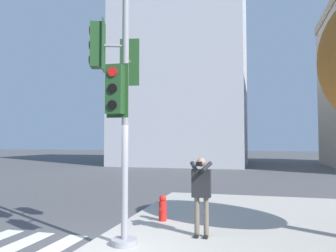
{
  "coord_description": "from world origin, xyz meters",
  "views": [
    {
      "loc": [
        2.77,
        -5.42,
        2.15
      ],
      "look_at": [
        1.07,
        0.96,
        2.49
      ],
      "focal_mm": 35.0,
      "sensor_mm": 36.0,
      "label": 1
    }
  ],
  "objects": [
    {
      "name": "person_photographer",
      "position": [
        1.64,
        1.61,
        1.15
      ],
      "size": [
        0.5,
        0.53,
        1.68
      ],
      "color": "black",
      "rests_on": "sidewalk_corner"
    },
    {
      "name": "fire_hydrant",
      "position": [
        0.45,
        2.76,
        0.47
      ],
      "size": [
        0.2,
        0.26,
        0.66
      ],
      "color": "red",
      "rests_on": "sidewalk_corner"
    },
    {
      "name": "sidewalk_corner",
      "position": [
        3.5,
        3.5,
        0.07
      ],
      "size": [
        8.0,
        8.0,
        0.14
      ],
      "color": "#ADA89E",
      "rests_on": "ground_plane"
    },
    {
      "name": "traffic_signal_pole",
      "position": [
        0.13,
        0.62,
        3.17
      ],
      "size": [
        0.97,
        1.45,
        5.18
      ],
      "color": "#939399",
      "rests_on": "sidewalk_corner"
    },
    {
      "name": "building_left",
      "position": [
        -4.16,
        27.58,
        10.44
      ],
      "size": [
        12.39,
        12.69,
        20.85
      ],
      "color": "#BCBCC1",
      "rests_on": "ground_plane"
    }
  ]
}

